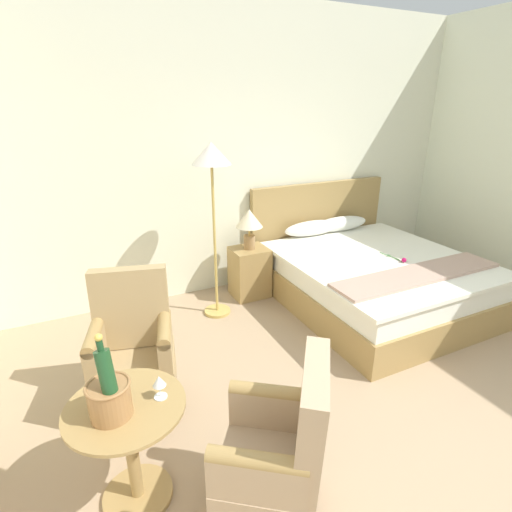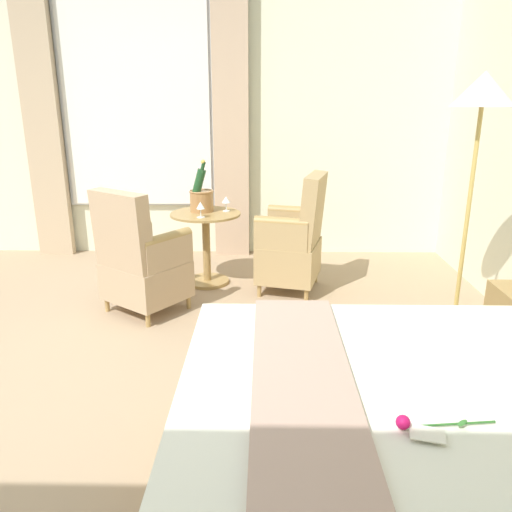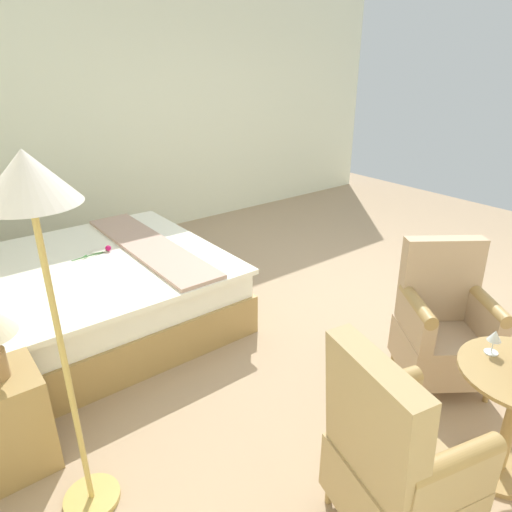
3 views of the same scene
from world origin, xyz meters
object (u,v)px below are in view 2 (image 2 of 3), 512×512
Objects in this scene: wine_glass_near_edge at (226,200)px; armchair_by_window at (294,242)px; floor_lamp_brass at (480,116)px; champagne_bucket at (201,197)px; bed at (484,469)px; wine_glass_near_bucket at (201,206)px; side_table_round at (206,242)px; armchair_facing_bed at (140,262)px.

wine_glass_near_edge is 0.13× the size of armchair_by_window.
floor_lamp_brass is 2.37m from champagne_bucket.
champagne_bucket is 0.22m from wine_glass_near_edge.
bed is 3.22m from champagne_bucket.
floor_lamp_brass is at bearing 61.57° from wine_glass_near_bucket.
bed reaches higher than side_table_round.
bed is 16.32× the size of wine_glass_near_bucket.
armchair_facing_bed is (0.74, -0.39, -0.37)m from champagne_bucket.
armchair_by_window is (-1.02, -1.04, -1.09)m from floor_lamp_brass.
champagne_bucket is at bearing -88.71° from wine_glass_near_edge.
armchair_by_window reaches higher than side_table_round.
bed is at bearing 21.84° from wine_glass_near_edge.
bed is at bearing 11.67° from armchair_by_window.
side_table_round is at bearing -68.07° from wine_glass_near_edge.
wine_glass_near_edge is 1.02m from armchair_facing_bed.
floor_lamp_brass is (-1.62, 0.49, 1.20)m from bed.
side_table_round is 0.41m from wine_glass_near_edge.
armchair_by_window is 1.05× the size of armchair_facing_bed.
armchair_facing_bed is at bearing -102.72° from floor_lamp_brass.
wine_glass_near_edge is (-0.00, 0.22, -0.03)m from champagne_bucket.
armchair_by_window is at bearing 78.55° from side_table_round.
side_table_round is 0.40m from wine_glass_near_bucket.
armchair_facing_bed is at bearing -28.15° from champagne_bucket.
floor_lamp_brass reaches higher than armchair_by_window.
armchair_facing_bed is (0.67, -0.44, 0.02)m from side_table_round.
wine_glass_near_edge is 0.14× the size of armchair_facing_bed.
champagne_bucket reaches higher than armchair_by_window.
champagne_bucket is (-1.25, -1.87, -0.74)m from floor_lamp_brass.
wine_glass_near_edge is (-0.07, 0.18, 0.36)m from side_table_round.
bed reaches higher than wine_glass_near_bucket.
bed is 2.23× the size of armchair_facing_bed.
bed is 3.13m from wine_glass_near_edge.
armchair_by_window is 1.33m from armchair_facing_bed.
wine_glass_near_bucket is at bearing 5.51° from champagne_bucket.
champagne_bucket is (-0.07, -0.04, 0.39)m from side_table_round.
armchair_by_window is at bearing 69.08° from wine_glass_near_edge.
armchair_by_window is at bearing -168.33° from bed.
floor_lamp_brass is 3.87× the size of champagne_bucket.
floor_lamp_brass is 2.24m from wine_glass_near_bucket.
floor_lamp_brass reaches higher than side_table_round.
side_table_round is 0.80m from armchair_facing_bed.
armchair_facing_bed is (0.51, -1.22, -0.02)m from armchair_by_window.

